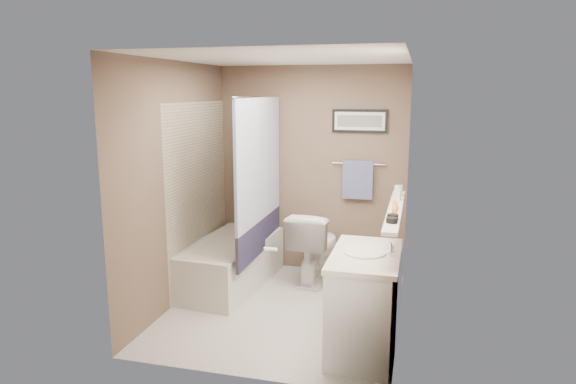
% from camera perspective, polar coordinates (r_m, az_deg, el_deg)
% --- Properties ---
extents(ground, '(2.50, 2.50, 0.00)m').
position_cam_1_polar(ground, '(5.17, -0.43, -12.92)').
color(ground, beige).
rests_on(ground, ground).
extents(ceiling, '(2.20, 2.50, 0.04)m').
position_cam_1_polar(ceiling, '(4.73, -0.47, 14.43)').
color(ceiling, white).
rests_on(ceiling, wall_back).
extents(wall_back, '(2.20, 0.04, 2.40)m').
position_cam_1_polar(wall_back, '(5.99, 2.59, 2.41)').
color(wall_back, brown).
rests_on(wall_back, ground).
extents(wall_front, '(2.20, 0.04, 2.40)m').
position_cam_1_polar(wall_front, '(3.66, -5.41, -3.28)').
color(wall_front, brown).
rests_on(wall_front, ground).
extents(wall_left, '(0.04, 2.50, 2.40)m').
position_cam_1_polar(wall_left, '(5.19, -12.05, 0.81)').
color(wall_left, brown).
rests_on(wall_left, ground).
extents(wall_right, '(0.04, 2.50, 2.40)m').
position_cam_1_polar(wall_right, '(4.66, 12.51, -0.39)').
color(wall_right, brown).
rests_on(wall_right, ground).
extents(tile_surround, '(0.02, 1.55, 2.00)m').
position_cam_1_polar(tile_surround, '(5.67, -9.84, -0.29)').
color(tile_surround, '#B8A78B').
rests_on(tile_surround, wall_left).
extents(curtain_rod, '(0.02, 1.55, 0.02)m').
position_cam_1_polar(curtain_rod, '(5.32, -3.29, 10.49)').
color(curtain_rod, silver).
rests_on(curtain_rod, wall_left).
extents(curtain_upper, '(0.03, 1.45, 1.28)m').
position_cam_1_polar(curtain_upper, '(5.36, -3.21, 3.53)').
color(curtain_upper, silver).
rests_on(curtain_upper, curtain_rod).
extents(curtain_lower, '(0.03, 1.45, 0.36)m').
position_cam_1_polar(curtain_lower, '(5.53, -3.12, -4.92)').
color(curtain_lower, '#272342').
rests_on(curtain_lower, curtain_rod).
extents(mirror, '(0.02, 1.60, 1.00)m').
position_cam_1_polar(mirror, '(4.44, 12.79, 4.55)').
color(mirror, silver).
rests_on(mirror, wall_right).
extents(shelf, '(0.12, 1.60, 0.03)m').
position_cam_1_polar(shelf, '(4.53, 11.81, -1.97)').
color(shelf, silver).
rests_on(shelf, wall_right).
extents(towel_bar, '(0.60, 0.02, 0.02)m').
position_cam_1_polar(towel_bar, '(5.87, 7.83, 3.13)').
color(towel_bar, silver).
rests_on(towel_bar, wall_back).
extents(towel, '(0.34, 0.05, 0.44)m').
position_cam_1_polar(towel, '(5.88, 7.76, 1.36)').
color(towel, '#8186BC').
rests_on(towel, towel_bar).
extents(art_frame, '(0.62, 0.02, 0.26)m').
position_cam_1_polar(art_frame, '(5.84, 7.98, 7.81)').
color(art_frame, black).
rests_on(art_frame, wall_back).
extents(art_mat, '(0.56, 0.00, 0.20)m').
position_cam_1_polar(art_mat, '(5.83, 7.96, 7.81)').
color(art_mat, white).
rests_on(art_mat, art_frame).
extents(art_image, '(0.50, 0.00, 0.13)m').
position_cam_1_polar(art_image, '(5.83, 7.96, 7.80)').
color(art_image, '#595959').
rests_on(art_image, art_mat).
extents(door, '(0.80, 0.02, 2.00)m').
position_cam_1_polar(door, '(3.57, 2.99, -7.01)').
color(door, silver).
rests_on(door, wall_front).
extents(door_handle, '(0.10, 0.02, 0.02)m').
position_cam_1_polar(door_handle, '(3.69, -1.91, -6.37)').
color(door_handle, silver).
rests_on(door_handle, door).
extents(bathtub, '(0.83, 1.56, 0.50)m').
position_cam_1_polar(bathtub, '(5.73, -6.48, -7.84)').
color(bathtub, silver).
rests_on(bathtub, ground).
extents(tub_rim, '(0.56, 1.36, 0.02)m').
position_cam_1_polar(tub_rim, '(5.66, -6.53, -5.45)').
color(tub_rim, beige).
rests_on(tub_rim, bathtub).
extents(toilet, '(0.54, 0.84, 0.81)m').
position_cam_1_polar(toilet, '(5.78, 3.04, -5.99)').
color(toilet, white).
rests_on(toilet, ground).
extents(vanity, '(0.55, 0.93, 0.80)m').
position_cam_1_polar(vanity, '(4.32, 8.61, -12.29)').
color(vanity, white).
rests_on(vanity, ground).
extents(countertop, '(0.54, 0.96, 0.04)m').
position_cam_1_polar(countertop, '(4.17, 8.64, -6.98)').
color(countertop, beige).
rests_on(countertop, vanity).
extents(sink_basin, '(0.34, 0.34, 0.01)m').
position_cam_1_polar(sink_basin, '(4.17, 8.52, -6.61)').
color(sink_basin, silver).
rests_on(sink_basin, countertop).
extents(faucet_spout, '(0.02, 0.02, 0.10)m').
position_cam_1_polar(faucet_spout, '(4.14, 11.30, -6.21)').
color(faucet_spout, white).
rests_on(faucet_spout, countertop).
extents(faucet_knob, '(0.05, 0.05, 0.05)m').
position_cam_1_polar(faucet_knob, '(4.24, 11.37, -6.08)').
color(faucet_knob, silver).
rests_on(faucet_knob, countertop).
extents(candle_bowl_near, '(0.09, 0.09, 0.04)m').
position_cam_1_polar(candle_bowl_near, '(4.03, 11.46, -3.09)').
color(candle_bowl_near, black).
rests_on(candle_bowl_near, shelf).
extents(candle_bowl_far, '(0.09, 0.09, 0.04)m').
position_cam_1_polar(candle_bowl_far, '(4.14, 11.55, -2.71)').
color(candle_bowl_far, black).
rests_on(candle_bowl_far, shelf).
extents(hair_brush_front, '(0.05, 0.22, 0.04)m').
position_cam_1_polar(hair_brush_front, '(4.40, 11.75, -1.85)').
color(hair_brush_front, orange).
rests_on(hair_brush_front, shelf).
extents(hair_brush_back, '(0.06, 0.22, 0.04)m').
position_cam_1_polar(hair_brush_back, '(4.54, 11.84, -1.47)').
color(hair_brush_back, '#E0591F').
rests_on(hair_brush_back, shelf).
extents(pink_comb, '(0.05, 0.16, 0.01)m').
position_cam_1_polar(pink_comb, '(4.69, 11.93, -1.29)').
color(pink_comb, pink).
rests_on(pink_comb, shelf).
extents(glass_jar, '(0.08, 0.08, 0.10)m').
position_cam_1_polar(glass_jar, '(5.07, 12.16, 0.15)').
color(glass_jar, silver).
rests_on(glass_jar, shelf).
extents(soap_bottle, '(0.07, 0.07, 0.14)m').
position_cam_1_polar(soap_bottle, '(4.86, 12.06, -0.08)').
color(soap_bottle, '#999999').
rests_on(soap_bottle, shelf).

